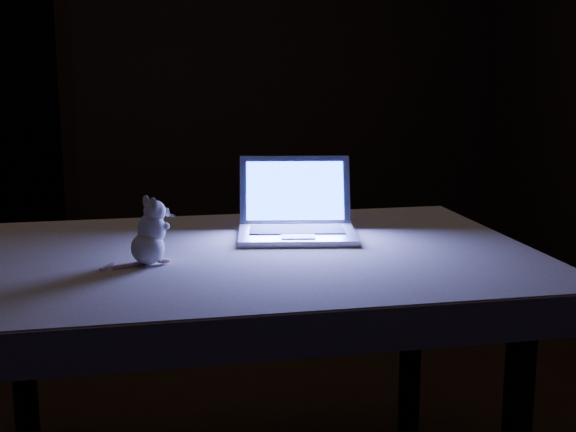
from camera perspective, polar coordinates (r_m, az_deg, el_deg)
name	(u,v)px	position (r m, az deg, el deg)	size (l,w,h in m)	color
floor	(271,404)	(2.75, -1.29, -13.72)	(5.00, 5.00, 0.00)	black
back_wall	(165,40)	(4.95, -9.13, 12.78)	(4.50, 0.04, 2.60)	black
table	(243,392)	(1.97, -3.34, -12.90)	(1.32, 0.85, 0.71)	black
tablecloth	(213,271)	(1.86, -5.55, -4.07)	(1.41, 0.94, 0.09)	beige
laptop	(297,199)	(1.98, 0.69, 1.27)	(0.30, 0.27, 0.21)	#A7A7AC
plush_mouse	(147,231)	(1.75, -10.39, -1.11)	(0.11, 0.11, 0.15)	silver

